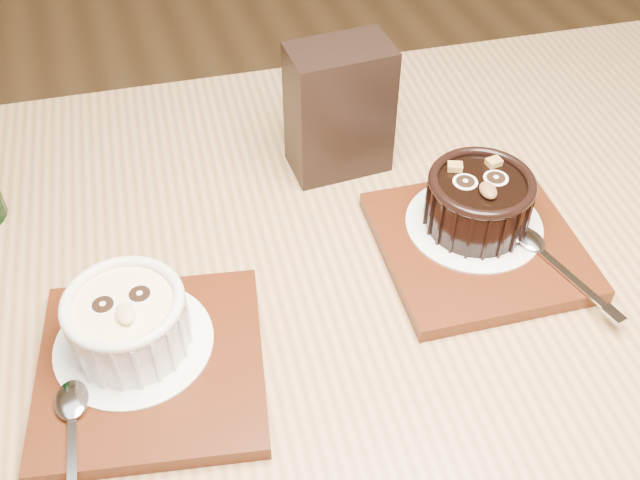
{
  "coord_description": "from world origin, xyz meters",
  "views": [
    {
      "loc": [
        -0.11,
        -0.27,
        1.26
      ],
      "look_at": [
        0.03,
        0.15,
        0.81
      ],
      "focal_mm": 42.0,
      "sensor_mm": 36.0,
      "label": 1
    }
  ],
  "objects_px": {
    "table": "(332,375)",
    "ramekin_white": "(127,319)",
    "tray_left": "(152,367)",
    "tray_right": "(478,245)",
    "condiment_stand": "(339,110)",
    "ramekin_dark": "(479,199)"
  },
  "relations": [
    {
      "from": "table",
      "to": "ramekin_white",
      "type": "relative_size",
      "value": 13.04
    },
    {
      "from": "table",
      "to": "tray_left",
      "type": "height_order",
      "value": "tray_left"
    },
    {
      "from": "tray_right",
      "to": "condiment_stand",
      "type": "distance_m",
      "value": 0.19
    },
    {
      "from": "tray_left",
      "to": "ramekin_dark",
      "type": "distance_m",
      "value": 0.33
    },
    {
      "from": "table",
      "to": "tray_left",
      "type": "bearing_deg",
      "value": -176.25
    },
    {
      "from": "ramekin_white",
      "to": "tray_right",
      "type": "distance_m",
      "value": 0.33
    },
    {
      "from": "tray_right",
      "to": "tray_left",
      "type": "bearing_deg",
      "value": -172.45
    },
    {
      "from": "tray_right",
      "to": "ramekin_dark",
      "type": "bearing_deg",
      "value": 78.24
    },
    {
      "from": "tray_right",
      "to": "condiment_stand",
      "type": "bearing_deg",
      "value": 116.61
    },
    {
      "from": "ramekin_white",
      "to": "condiment_stand",
      "type": "relative_size",
      "value": 0.69
    },
    {
      "from": "ramekin_white",
      "to": "ramekin_dark",
      "type": "height_order",
      "value": "same"
    },
    {
      "from": "table",
      "to": "tray_right",
      "type": "bearing_deg",
      "value": 11.38
    },
    {
      "from": "condiment_stand",
      "to": "ramekin_white",
      "type": "bearing_deg",
      "value": -142.8
    },
    {
      "from": "tray_left",
      "to": "tray_right",
      "type": "xyz_separation_m",
      "value": [
        0.32,
        0.04,
        0.0
      ]
    },
    {
      "from": "ramekin_dark",
      "to": "condiment_stand",
      "type": "distance_m",
      "value": 0.17
    },
    {
      "from": "table",
      "to": "ramekin_white",
      "type": "bearing_deg",
      "value": 176.07
    },
    {
      "from": "tray_right",
      "to": "ramekin_dark",
      "type": "height_order",
      "value": "ramekin_dark"
    },
    {
      "from": "tray_right",
      "to": "table",
      "type": "bearing_deg",
      "value": -168.62
    },
    {
      "from": "tray_right",
      "to": "ramekin_white",
      "type": "bearing_deg",
      "value": -176.53
    },
    {
      "from": "condiment_stand",
      "to": "tray_left",
      "type": "bearing_deg",
      "value": -138.49
    },
    {
      "from": "tray_left",
      "to": "ramekin_white",
      "type": "xyz_separation_m",
      "value": [
        -0.01,
        0.02,
        0.04
      ]
    },
    {
      "from": "table",
      "to": "ramekin_dark",
      "type": "bearing_deg",
      "value": 17.77
    }
  ]
}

